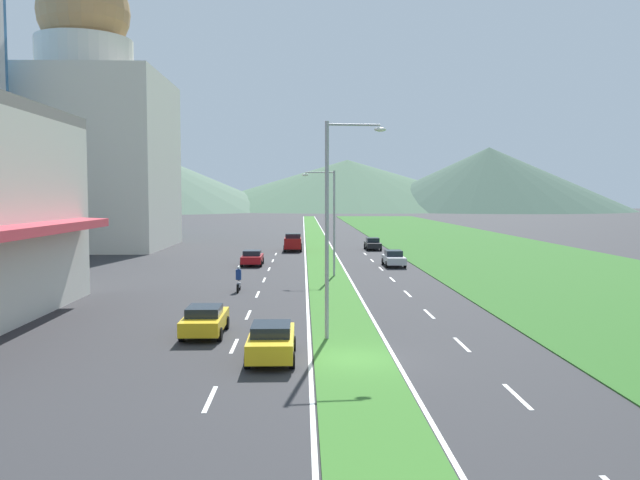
# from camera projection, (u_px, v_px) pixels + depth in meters

# --- Properties ---
(ground_plane) EXTENTS (600.00, 600.00, 0.00)m
(ground_plane) POSITION_uv_depth(u_px,v_px,m) (353.00, 360.00, 26.40)
(ground_plane) COLOR #2D2D30
(grass_median) EXTENTS (3.20, 240.00, 0.06)m
(grass_median) POSITION_uv_depth(u_px,v_px,m) (318.00, 246.00, 86.24)
(grass_median) COLOR #387028
(grass_median) RESTS_ON ground_plane
(grass_verge_right) EXTENTS (24.00, 240.00, 0.06)m
(grass_verge_right) POSITION_uv_depth(u_px,v_px,m) (472.00, 245.00, 86.79)
(grass_verge_right) COLOR #2D6023
(grass_verge_right) RESTS_ON ground_plane
(lane_dash_left_2) EXTENTS (0.16, 2.80, 0.01)m
(lane_dash_left_2) POSITION_uv_depth(u_px,v_px,m) (210.00, 399.00, 21.34)
(lane_dash_left_2) COLOR silver
(lane_dash_left_2) RESTS_ON ground_plane
(lane_dash_left_3) EXTENTS (0.16, 2.80, 0.01)m
(lane_dash_left_3) POSITION_uv_depth(u_px,v_px,m) (234.00, 346.00, 28.85)
(lane_dash_left_3) COLOR silver
(lane_dash_left_3) RESTS_ON ground_plane
(lane_dash_left_4) EXTENTS (0.16, 2.80, 0.01)m
(lane_dash_left_4) POSITION_uv_depth(u_px,v_px,m) (248.00, 315.00, 36.36)
(lane_dash_left_4) COLOR silver
(lane_dash_left_4) RESTS_ON ground_plane
(lane_dash_left_5) EXTENTS (0.16, 2.80, 0.01)m
(lane_dash_left_5) POSITION_uv_depth(u_px,v_px,m) (258.00, 294.00, 43.88)
(lane_dash_left_5) COLOR silver
(lane_dash_left_5) RESTS_ON ground_plane
(lane_dash_left_6) EXTENTS (0.16, 2.80, 0.01)m
(lane_dash_left_6) POSITION_uv_depth(u_px,v_px,m) (264.00, 280.00, 51.39)
(lane_dash_left_6) COLOR silver
(lane_dash_left_6) RESTS_ON ground_plane
(lane_dash_left_7) EXTENTS (0.16, 2.80, 0.01)m
(lane_dash_left_7) POSITION_uv_depth(u_px,v_px,m) (269.00, 269.00, 58.90)
(lane_dash_left_7) COLOR silver
(lane_dash_left_7) RESTS_ON ground_plane
(lane_dash_left_8) EXTENTS (0.16, 2.80, 0.01)m
(lane_dash_left_8) POSITION_uv_depth(u_px,v_px,m) (273.00, 261.00, 66.41)
(lane_dash_left_8) COLOR silver
(lane_dash_left_8) RESTS_ON ground_plane
(lane_dash_left_9) EXTENTS (0.16, 2.80, 0.01)m
(lane_dash_left_9) POSITION_uv_depth(u_px,v_px,m) (276.00, 254.00, 73.92)
(lane_dash_left_9) COLOR silver
(lane_dash_left_9) RESTS_ON ground_plane
(lane_dash_right_2) EXTENTS (0.16, 2.80, 0.01)m
(lane_dash_right_2) POSITION_uv_depth(u_px,v_px,m) (517.00, 396.00, 21.62)
(lane_dash_right_2) COLOR silver
(lane_dash_right_2) RESTS_ON ground_plane
(lane_dash_right_3) EXTENTS (0.16, 2.80, 0.01)m
(lane_dash_right_3) POSITION_uv_depth(u_px,v_px,m) (462.00, 345.00, 29.13)
(lane_dash_right_3) COLOR silver
(lane_dash_right_3) RESTS_ON ground_plane
(lane_dash_right_4) EXTENTS (0.16, 2.80, 0.01)m
(lane_dash_right_4) POSITION_uv_depth(u_px,v_px,m) (429.00, 314.00, 36.64)
(lane_dash_right_4) COLOR silver
(lane_dash_right_4) RESTS_ON ground_plane
(lane_dash_right_5) EXTENTS (0.16, 2.80, 0.01)m
(lane_dash_right_5) POSITION_uv_depth(u_px,v_px,m) (408.00, 294.00, 44.15)
(lane_dash_right_5) COLOR silver
(lane_dash_right_5) RESTS_ON ground_plane
(lane_dash_right_6) EXTENTS (0.16, 2.80, 0.01)m
(lane_dash_right_6) POSITION_uv_depth(u_px,v_px,m) (392.00, 279.00, 51.66)
(lane_dash_right_6) COLOR silver
(lane_dash_right_6) RESTS_ON ground_plane
(lane_dash_right_7) EXTENTS (0.16, 2.80, 0.01)m
(lane_dash_right_7) POSITION_uv_depth(u_px,v_px,m) (381.00, 269.00, 59.17)
(lane_dash_right_7) COLOR silver
(lane_dash_right_7) RESTS_ON ground_plane
(lane_dash_right_8) EXTENTS (0.16, 2.80, 0.01)m
(lane_dash_right_8) POSITION_uv_depth(u_px,v_px,m) (372.00, 260.00, 66.68)
(lane_dash_right_8) COLOR silver
(lane_dash_right_8) RESTS_ON ground_plane
(lane_dash_right_9) EXTENTS (0.16, 2.80, 0.01)m
(lane_dash_right_9) POSITION_uv_depth(u_px,v_px,m) (365.00, 254.00, 74.20)
(lane_dash_right_9) COLOR silver
(lane_dash_right_9) RESTS_ON ground_plane
(edge_line_median_left) EXTENTS (0.16, 240.00, 0.01)m
(edge_line_median_left) POSITION_uv_depth(u_px,v_px,m) (305.00, 246.00, 86.19)
(edge_line_median_left) COLOR silver
(edge_line_median_left) RESTS_ON ground_plane
(edge_line_median_right) EXTENTS (0.16, 240.00, 0.01)m
(edge_line_median_right) POSITION_uv_depth(u_px,v_px,m) (331.00, 246.00, 86.28)
(edge_line_median_right) COLOR silver
(edge_line_median_right) RESTS_ON ground_plane
(domed_building) EXTENTS (19.96, 19.96, 35.18)m
(domed_building) POSITION_uv_depth(u_px,v_px,m) (87.00, 137.00, 81.98)
(domed_building) COLOR beige
(domed_building) RESTS_ON ground_plane
(midrise_colored) EXTENTS (14.04, 14.04, 25.76)m
(midrise_colored) POSITION_uv_depth(u_px,v_px,m) (100.00, 156.00, 101.65)
(midrise_colored) COLOR teal
(midrise_colored) RESTS_ON ground_plane
(hill_far_left) EXTENTS (167.52, 167.52, 34.95)m
(hill_far_left) POSITION_uv_depth(u_px,v_px,m) (99.00, 171.00, 288.19)
(hill_far_left) COLOR #516B56
(hill_far_left) RESTS_ON ground_plane
(hill_far_center) EXTENTS (161.25, 161.25, 23.89)m
(hill_far_center) POSITION_uv_depth(u_px,v_px,m) (347.00, 184.00, 315.31)
(hill_far_center) COLOR #47664C
(hill_far_center) RESTS_ON ground_plane
(hill_far_right) EXTENTS (122.27, 122.27, 28.06)m
(hill_far_right) POSITION_uv_depth(u_px,v_px,m) (489.00, 179.00, 289.61)
(hill_far_right) COLOR #3D5647
(hill_far_right) RESTS_ON ground_plane
(street_lamp_near) EXTENTS (2.82, 0.46, 10.06)m
(street_lamp_near) POSITION_uv_depth(u_px,v_px,m) (333.00, 216.00, 29.80)
(street_lamp_near) COLOR #99999E
(street_lamp_near) RESTS_ON ground_plane
(street_lamp_mid) EXTENTS (2.75, 0.28, 8.71)m
(street_lamp_mid) POSITION_uv_depth(u_px,v_px,m) (330.00, 216.00, 53.27)
(street_lamp_mid) COLOR #99999E
(street_lamp_mid) RESTS_ON ground_plane
(car_0) EXTENTS (1.96, 4.58, 1.50)m
(car_0) POSITION_uv_depth(u_px,v_px,m) (271.00, 341.00, 26.45)
(car_0) COLOR yellow
(car_0) RESTS_ON ground_plane
(car_1) EXTENTS (1.88, 4.64, 1.47)m
(car_1) POSITION_uv_depth(u_px,v_px,m) (373.00, 244.00, 79.90)
(car_1) COLOR black
(car_1) RESTS_ON ground_plane
(car_2) EXTENTS (1.90, 4.62, 1.50)m
(car_2) POSITION_uv_depth(u_px,v_px,m) (394.00, 258.00, 61.28)
(car_2) COLOR #B2B2B7
(car_2) RESTS_ON ground_plane
(car_3) EXTENTS (1.96, 4.41, 1.42)m
(car_3) POSITION_uv_depth(u_px,v_px,m) (205.00, 320.00, 31.07)
(car_3) COLOR yellow
(car_3) RESTS_ON ground_plane
(car_4) EXTENTS (2.04, 4.43, 1.46)m
(car_4) POSITION_uv_depth(u_px,v_px,m) (252.00, 258.00, 61.95)
(car_4) COLOR maroon
(car_4) RESTS_ON ground_plane
(pickup_truck_0) EXTENTS (2.18, 5.40, 2.00)m
(pickup_truck_0) POSITION_uv_depth(u_px,v_px,m) (293.00, 243.00, 78.47)
(pickup_truck_0) COLOR maroon
(pickup_truck_0) RESTS_ON ground_plane
(motorcycle_rider) EXTENTS (0.36, 2.00, 1.80)m
(motorcycle_rider) POSITION_uv_depth(u_px,v_px,m) (239.00, 281.00, 45.13)
(motorcycle_rider) COLOR black
(motorcycle_rider) RESTS_ON ground_plane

